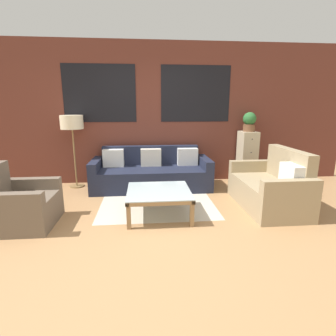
{
  "coord_description": "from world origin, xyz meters",
  "views": [
    {
      "loc": [
        -0.11,
        -3.0,
        1.56
      ],
      "look_at": [
        0.28,
        1.24,
        0.55
      ],
      "focal_mm": 28.0,
      "sensor_mm": 36.0,
      "label": 1
    }
  ],
  "objects_px": {
    "armchair_corner": "(20,206)",
    "coffee_table": "(159,194)",
    "couch_dark": "(151,173)",
    "potted_plant": "(249,122)",
    "floor_lamp": "(72,125)",
    "settee_vintage": "(271,188)",
    "drawer_cabinet": "(247,157)"
  },
  "relations": [
    {
      "from": "floor_lamp",
      "to": "drawer_cabinet",
      "type": "bearing_deg",
      "value": 0.42
    },
    {
      "from": "coffee_table",
      "to": "floor_lamp",
      "type": "bearing_deg",
      "value": 134.84
    },
    {
      "from": "couch_dark",
      "to": "potted_plant",
      "type": "distance_m",
      "value": 2.23
    },
    {
      "from": "floor_lamp",
      "to": "settee_vintage",
      "type": "bearing_deg",
      "value": -22.89
    },
    {
      "from": "floor_lamp",
      "to": "couch_dark",
      "type": "bearing_deg",
      "value": -7.1
    },
    {
      "from": "armchair_corner",
      "to": "potted_plant",
      "type": "distance_m",
      "value": 4.28
    },
    {
      "from": "settee_vintage",
      "to": "potted_plant",
      "type": "xyz_separation_m",
      "value": [
        0.16,
        1.42,
        0.95
      ]
    },
    {
      "from": "couch_dark",
      "to": "potted_plant",
      "type": "bearing_deg",
      "value": 6.01
    },
    {
      "from": "settee_vintage",
      "to": "coffee_table",
      "type": "xyz_separation_m",
      "value": [
        -1.77,
        -0.16,
        0.01
      ]
    },
    {
      "from": "couch_dark",
      "to": "drawer_cabinet",
      "type": "relative_size",
      "value": 2.12
    },
    {
      "from": "settee_vintage",
      "to": "armchair_corner",
      "type": "bearing_deg",
      "value": -174.86
    },
    {
      "from": "couch_dark",
      "to": "drawer_cabinet",
      "type": "bearing_deg",
      "value": 6.01
    },
    {
      "from": "couch_dark",
      "to": "floor_lamp",
      "type": "xyz_separation_m",
      "value": [
        -1.48,
        0.18,
        0.93
      ]
    },
    {
      "from": "settee_vintage",
      "to": "armchair_corner",
      "type": "xyz_separation_m",
      "value": [
        -3.61,
        -0.32,
        -0.03
      ]
    },
    {
      "from": "couch_dark",
      "to": "coffee_table",
      "type": "distance_m",
      "value": 1.37
    },
    {
      "from": "armchair_corner",
      "to": "coffee_table",
      "type": "bearing_deg",
      "value": 5.22
    },
    {
      "from": "couch_dark",
      "to": "floor_lamp",
      "type": "height_order",
      "value": "floor_lamp"
    },
    {
      "from": "coffee_table",
      "to": "potted_plant",
      "type": "height_order",
      "value": "potted_plant"
    },
    {
      "from": "armchair_corner",
      "to": "coffee_table",
      "type": "xyz_separation_m",
      "value": [
        1.85,
        0.17,
        0.05
      ]
    },
    {
      "from": "armchair_corner",
      "to": "drawer_cabinet",
      "type": "height_order",
      "value": "drawer_cabinet"
    },
    {
      "from": "couch_dark",
      "to": "settee_vintage",
      "type": "bearing_deg",
      "value": -33.53
    },
    {
      "from": "drawer_cabinet",
      "to": "floor_lamp",
      "type": "bearing_deg",
      "value": -179.58
    },
    {
      "from": "coffee_table",
      "to": "drawer_cabinet",
      "type": "bearing_deg",
      "value": 39.32
    },
    {
      "from": "coffee_table",
      "to": "drawer_cabinet",
      "type": "xyz_separation_m",
      "value": [
        1.93,
        1.58,
        0.2
      ]
    },
    {
      "from": "potted_plant",
      "to": "floor_lamp",
      "type": "bearing_deg",
      "value": -179.58
    },
    {
      "from": "couch_dark",
      "to": "floor_lamp",
      "type": "relative_size",
      "value": 1.61
    },
    {
      "from": "potted_plant",
      "to": "armchair_corner",
      "type": "bearing_deg",
      "value": -155.15
    },
    {
      "from": "settee_vintage",
      "to": "floor_lamp",
      "type": "bearing_deg",
      "value": 157.11
    },
    {
      "from": "couch_dark",
      "to": "settee_vintage",
      "type": "height_order",
      "value": "settee_vintage"
    },
    {
      "from": "potted_plant",
      "to": "settee_vintage",
      "type": "bearing_deg",
      "value": -96.5
    },
    {
      "from": "armchair_corner",
      "to": "floor_lamp",
      "type": "bearing_deg",
      "value": 80.05
    },
    {
      "from": "couch_dark",
      "to": "floor_lamp",
      "type": "bearing_deg",
      "value": 172.9
    }
  ]
}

